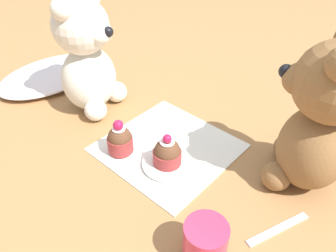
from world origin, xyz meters
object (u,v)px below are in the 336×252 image
(cupcake_near_cream_bear, at_px, (120,140))
(cupcake_near_tan_bear, at_px, (167,153))
(juice_glass, at_px, (205,243))
(teddy_bear_cream, at_px, (87,57))
(saucer_plate, at_px, (167,163))
(teddy_bear_tan, at_px, (321,119))
(teaspoon, at_px, (278,229))

(cupcake_near_cream_bear, xyz_separation_m, cupcake_near_tan_bear, (0.03, -0.09, 0.00))
(cupcake_near_cream_bear, distance_m, cupcake_near_tan_bear, 0.10)
(juice_glass, bearing_deg, teddy_bear_cream, 72.45)
(saucer_plate, distance_m, juice_glass, 0.19)
(saucer_plate, xyz_separation_m, cupcake_near_tan_bear, (-0.00, 0.00, 0.02))
(teddy_bear_cream, bearing_deg, juice_glass, -123.63)
(cupcake_near_cream_bear, distance_m, juice_glass, 0.26)
(teddy_bear_tan, relative_size, cupcake_near_tan_bear, 4.18)
(teddy_bear_tan, xyz_separation_m, cupcake_near_cream_bear, (-0.17, 0.29, -0.10))
(teddy_bear_tan, height_order, juice_glass, teddy_bear_tan)
(teddy_bear_tan, height_order, teaspoon, teddy_bear_tan)
(teddy_bear_tan, distance_m, saucer_plate, 0.27)
(teddy_bear_tan, bearing_deg, teaspoon, -3.38)
(teddy_bear_tan, bearing_deg, saucer_plate, -68.35)
(teddy_bear_tan, relative_size, saucer_plate, 2.90)
(juice_glass, xyz_separation_m, teaspoon, (0.11, -0.06, -0.03))
(cupcake_near_cream_bear, xyz_separation_m, saucer_plate, (0.03, -0.09, -0.02))
(cupcake_near_cream_bear, height_order, cupcake_near_tan_bear, cupcake_near_cream_bear)
(cupcake_near_cream_bear, bearing_deg, teaspoon, -81.75)
(cupcake_near_tan_bear, bearing_deg, saucer_plate, 0.00)
(teddy_bear_tan, distance_m, teaspoon, 0.18)
(teddy_bear_cream, height_order, teaspoon, teddy_bear_cream)
(cupcake_near_tan_bear, bearing_deg, cupcake_near_cream_bear, 108.80)
(teaspoon, bearing_deg, teddy_bear_tan, -149.06)
(teddy_bear_tan, height_order, saucer_plate, teddy_bear_tan)
(cupcake_near_cream_bear, xyz_separation_m, teaspoon, (0.05, -0.31, -0.03))
(saucer_plate, bearing_deg, teaspoon, -86.47)
(saucer_plate, relative_size, teaspoon, 0.81)
(saucer_plate, height_order, cupcake_near_tan_bear, cupcake_near_tan_bear)
(cupcake_near_cream_bear, bearing_deg, saucer_plate, -71.20)
(cupcake_near_tan_bear, bearing_deg, teddy_bear_tan, -54.75)
(saucer_plate, bearing_deg, cupcake_near_cream_bear, 108.80)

